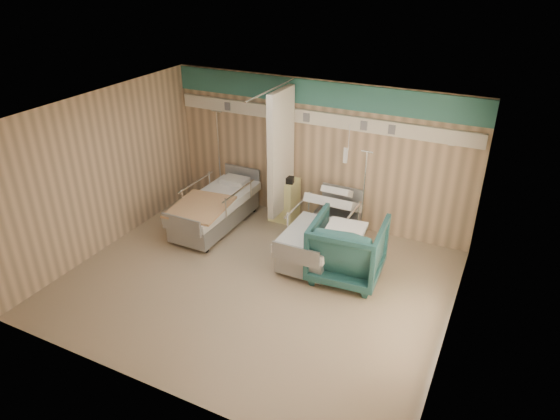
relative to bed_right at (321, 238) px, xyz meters
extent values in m
cube|color=tan|center=(-0.60, -1.30, -0.32)|extent=(6.00, 5.00, 0.00)
cube|color=tan|center=(-0.60, 1.20, 1.08)|extent=(6.00, 0.04, 2.80)
cube|color=tan|center=(-0.60, -3.80, 1.08)|extent=(6.00, 0.04, 2.80)
cube|color=tan|center=(-3.60, -1.30, 1.08)|extent=(0.04, 5.00, 2.80)
cube|color=tan|center=(2.40, -1.30, 1.08)|extent=(0.04, 5.00, 2.80)
cube|color=silver|center=(-0.60, -1.30, 2.48)|extent=(6.00, 5.00, 0.04)
cube|color=#31726A|center=(-0.60, 1.18, 2.23)|extent=(6.00, 0.04, 0.45)
cube|color=silver|center=(-0.60, 1.15, 1.79)|extent=(5.88, 0.08, 0.25)
cylinder|color=silver|center=(-1.10, 0.30, 2.44)|extent=(0.03, 1.80, 0.03)
cube|color=silver|center=(-1.10, 0.65, 1.19)|extent=(0.12, 0.90, 2.35)
cube|color=#F3EF98|center=(-1.15, 0.90, 0.11)|extent=(0.50, 0.48, 0.85)
imported|color=#204F50|center=(0.65, -0.46, 0.21)|extent=(1.20, 1.23, 1.05)
cube|color=white|center=(0.61, -0.49, 0.77)|extent=(0.65, 0.59, 0.07)
cylinder|color=silver|center=(0.50, 0.75, -0.30)|extent=(0.32, 0.32, 0.03)
cylinder|color=silver|center=(0.50, 0.75, 0.57)|extent=(0.03, 0.03, 1.76)
cylinder|color=silver|center=(0.50, 0.75, 1.45)|extent=(0.21, 0.03, 0.03)
cylinder|color=silver|center=(-2.68, 0.96, -0.30)|extent=(0.36, 0.36, 0.03)
cylinder|color=silver|center=(-2.68, 0.96, 0.69)|extent=(0.03, 0.03, 2.01)
cylinder|color=silver|center=(-2.68, 0.96, 1.70)|extent=(0.24, 0.03, 0.03)
cube|color=black|center=(-0.04, -0.21, 0.33)|extent=(0.18, 0.11, 0.04)
cube|color=tan|center=(-2.21, -0.46, 0.34)|extent=(1.08, 1.29, 0.04)
cube|color=black|center=(-1.03, 0.81, 0.60)|extent=(0.26, 0.19, 0.13)
cylinder|color=white|center=(-1.24, 0.92, 0.60)|extent=(0.12, 0.12, 0.13)
camera|label=1|loc=(2.71, -7.14, 4.49)|focal=32.00mm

